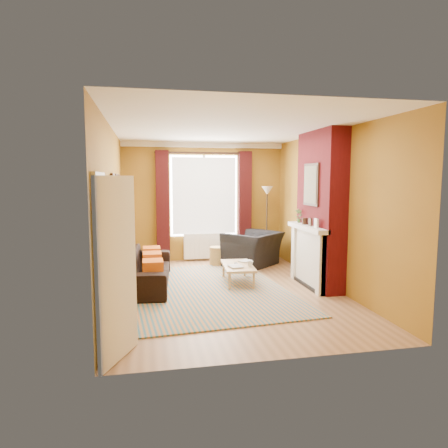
{
  "coord_description": "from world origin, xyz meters",
  "views": [
    {
      "loc": [
        -1.37,
        -6.69,
        1.96
      ],
      "look_at": [
        0.0,
        0.25,
        1.15
      ],
      "focal_mm": 32.0,
      "sensor_mm": 36.0,
      "label": 1
    }
  ],
  "objects": [
    {
      "name": "wicker_stool",
      "position": [
        0.19,
        2.05,
        0.21
      ],
      "size": [
        0.42,
        0.42,
        0.42
      ],
      "rotation": [
        0.0,
        0.0,
        -0.28
      ],
      "color": "olive",
      "rests_on": "ground"
    },
    {
      "name": "floor_lamp",
      "position": [
        1.41,
        2.21,
        1.4
      ],
      "size": [
        0.28,
        0.28,
        1.78
      ],
      "rotation": [
        0.0,
        0.0,
        -0.08
      ],
      "color": "black",
      "rests_on": "ground"
    },
    {
      "name": "sofa",
      "position": [
        -1.42,
        0.59,
        0.33
      ],
      "size": [
        1.07,
        2.34,
        0.66
      ],
      "primitive_type": "imported",
      "rotation": [
        0.0,
        0.0,
        1.49
      ],
      "color": "black",
      "rests_on": "ground"
    },
    {
      "name": "coffee_table",
      "position": [
        0.3,
        0.43,
        0.32
      ],
      "size": [
        0.62,
        1.11,
        0.36
      ],
      "rotation": [
        0.0,
        0.0,
        -0.08
      ],
      "color": "tan",
      "rests_on": "ground"
    },
    {
      "name": "book_b",
      "position": [
        0.44,
        0.76,
        0.37
      ],
      "size": [
        0.31,
        0.31,
        0.02
      ],
      "primitive_type": "imported",
      "rotation": [
        0.0,
        0.0,
        -0.84
      ],
      "color": "#999999",
      "rests_on": "coffee_table"
    },
    {
      "name": "ground",
      "position": [
        0.0,
        0.0,
        0.0
      ],
      "size": [
        5.5,
        5.5,
        0.0
      ],
      "primitive_type": "plane",
      "color": "brown",
      "rests_on": "ground"
    },
    {
      "name": "mug",
      "position": [
        0.48,
        0.22,
        0.41
      ],
      "size": [
        0.11,
        0.11,
        0.1
      ],
      "primitive_type": "imported",
      "rotation": [
        0.0,
        0.0,
        -0.01
      ],
      "color": "#999999",
      "rests_on": "coffee_table"
    },
    {
      "name": "striped_rug",
      "position": [
        -0.34,
        0.09,
        0.01
      ],
      "size": [
        3.04,
        3.99,
        0.02
      ],
      "rotation": [
        0.0,
        0.0,
        0.09
      ],
      "color": "#2E687F",
      "rests_on": "ground"
    },
    {
      "name": "tv_remote",
      "position": [
        0.28,
        0.47,
        0.37
      ],
      "size": [
        0.06,
        0.16,
        0.02
      ],
      "rotation": [
        0.0,
        0.0,
        -0.04
      ],
      "color": "#242427",
      "rests_on": "coffee_table"
    },
    {
      "name": "room_walls",
      "position": [
        0.63,
        0.28,
        1.38
      ],
      "size": [
        3.82,
        5.54,
        2.83
      ],
      "color": "olive",
      "rests_on": "ground"
    },
    {
      "name": "book_a",
      "position": [
        0.1,
        0.22,
        0.37
      ],
      "size": [
        0.26,
        0.33,
        0.03
      ],
      "primitive_type": "imported",
      "rotation": [
        0.0,
        0.0,
        0.13
      ],
      "color": "#999999",
      "rests_on": "coffee_table"
    },
    {
      "name": "armchair",
      "position": [
        0.98,
        1.89,
        0.38
      ],
      "size": [
        1.55,
        1.54,
        0.76
      ],
      "primitive_type": "imported",
      "rotation": [
        0.0,
        0.0,
        3.87
      ],
      "color": "black",
      "rests_on": "ground"
    }
  ]
}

